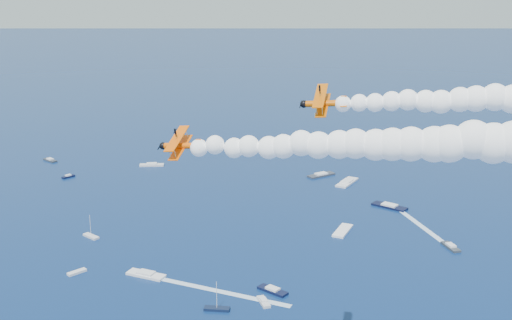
# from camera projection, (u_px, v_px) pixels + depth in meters

# --- Properties ---
(biplane_lead) EXTENTS (8.42, 10.25, 8.11)m
(biplane_lead) POSITION_uv_depth(u_px,v_px,m) (324.00, 103.00, 108.62)
(biplane_lead) COLOR #D55904
(biplane_trail) EXTENTS (7.74, 9.31, 7.21)m
(biplane_trail) POSITION_uv_depth(u_px,v_px,m) (182.00, 146.00, 99.97)
(biplane_trail) COLOR #F65B05
(smoke_trail_lead) EXTENTS (58.56, 10.72, 10.72)m
(smoke_trail_lead) POSITION_uv_depth(u_px,v_px,m) (511.00, 97.00, 102.07)
(smoke_trail_lead) COLOR white
(smoke_trail_trail) EXTENTS (58.76, 14.29, 10.72)m
(smoke_trail_trail) POSITION_uv_depth(u_px,v_px,m) (375.00, 144.00, 92.54)
(smoke_trail_trail) COLOR white
(spectator_boats) EXTENTS (237.49, 162.00, 0.70)m
(spectator_boats) POSITION_uv_depth(u_px,v_px,m) (296.00, 239.00, 209.05)
(spectator_boats) COLOR #2F363F
(spectator_boats) RESTS_ON ground
(boat_wakes) EXTENTS (80.61, 85.14, 0.04)m
(boat_wakes) POSITION_uv_depth(u_px,v_px,m) (332.00, 253.00, 199.98)
(boat_wakes) COLOR white
(boat_wakes) RESTS_ON ground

